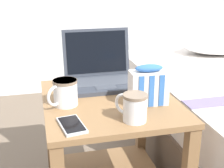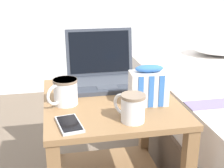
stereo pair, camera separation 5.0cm
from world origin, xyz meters
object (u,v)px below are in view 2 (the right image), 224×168
laptop (103,73)px  mug_front_left (65,91)px  mug_front_right (132,106)px  snack_bag (149,87)px  cell_phone (69,124)px

laptop → mug_front_left: size_ratio=2.61×
mug_front_left → mug_front_right: 0.29m
mug_front_left → snack_bag: bearing=-10.5°
laptop → cell_phone: bearing=-114.6°
laptop → cell_phone: (-0.18, -0.40, -0.04)m
laptop → mug_front_right: 0.41m
mug_front_right → snack_bag: bearing=53.1°
mug_front_left → cell_phone: mug_front_left is taller
laptop → cell_phone: 0.44m
laptop → mug_front_right: laptop is taller
mug_front_left → cell_phone: size_ratio=0.84×
mug_front_left → snack_bag: (0.32, -0.06, 0.02)m
laptop → cell_phone: laptop is taller
mug_front_left → snack_bag: 0.32m
mug_front_right → snack_bag: (0.10, 0.13, 0.02)m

